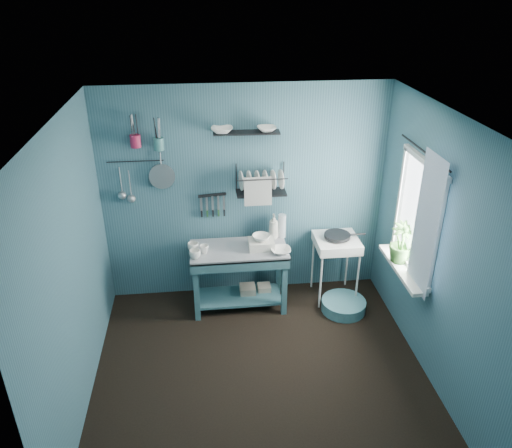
{
  "coord_description": "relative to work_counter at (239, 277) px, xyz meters",
  "views": [
    {
      "loc": [
        -0.46,
        -3.68,
        3.49
      ],
      "look_at": [
        0.05,
        0.85,
        1.2
      ],
      "focal_mm": 35.0,
      "sensor_mm": 36.0,
      "label": 1
    }
  ],
  "objects": [
    {
      "name": "utensil_cup_teal",
      "position": [
        -0.8,
        0.28,
        1.52
      ],
      "size": [
        0.11,
        0.11,
        0.13
      ],
      "primitive_type": "cylinder",
      "color": "#397675",
      "rests_on": "wall_back"
    },
    {
      "name": "mug_mid",
      "position": [
        -0.38,
        -0.06,
        0.43
      ],
      "size": [
        0.14,
        0.14,
        0.09
      ],
      "primitive_type": "imported",
      "rotation": [
        0.0,
        0.0,
        0.52
      ],
      "color": "white",
      "rests_on": "work_counter"
    },
    {
      "name": "floor_basin",
      "position": [
        1.19,
        -0.24,
        -0.32
      ],
      "size": [
        0.51,
        0.51,
        0.13
      ],
      "primitive_type": "cylinder",
      "color": "teal",
      "rests_on": "floor"
    },
    {
      "name": "window_glass",
      "position": [
        1.7,
        -0.69,
        1.02
      ],
      "size": [
        0.0,
        1.1,
        1.1
      ],
      "primitive_type": "plane",
      "rotation": [
        1.57,
        0.0,
        1.57
      ],
      "color": "white",
      "rests_on": "wall_right"
    },
    {
      "name": "floor",
      "position": [
        0.11,
        -1.14,
        -0.38
      ],
      "size": [
        3.2,
        3.2,
        0.0
      ],
      "primitive_type": "plane",
      "color": "black",
      "rests_on": "ground"
    },
    {
      "name": "soap_bottle",
      "position": [
        0.42,
        0.2,
        0.53
      ],
      "size": [
        0.11,
        0.12,
        0.3
      ],
      "primitive_type": "imported",
      "color": "silver",
      "rests_on": "work_counter"
    },
    {
      "name": "wall_back",
      "position": [
        0.11,
        0.36,
        0.87
      ],
      "size": [
        3.2,
        0.0,
        3.2
      ],
      "primitive_type": "plane",
      "rotation": [
        1.57,
        0.0,
        0.0
      ],
      "color": "#325A68",
      "rests_on": "ground"
    },
    {
      "name": "curtain_rod",
      "position": [
        1.65,
        -0.69,
        1.67
      ],
      "size": [
        0.02,
        1.05,
        0.02
      ],
      "primitive_type": "cylinder",
      "rotation": [
        1.57,
        0.0,
        0.0
      ],
      "color": "black",
      "rests_on": "wall_right"
    },
    {
      "name": "knife_strip",
      "position": [
        -0.26,
        0.33,
        0.9
      ],
      "size": [
        0.32,
        0.07,
        0.03
      ],
      "primitive_type": "cube",
      "rotation": [
        0.0,
        0.0,
        0.15
      ],
      "color": "black",
      "rests_on": "wall_back"
    },
    {
      "name": "colander",
      "position": [
        -0.79,
        0.31,
        1.15
      ],
      "size": [
        0.28,
        0.03,
        0.28
      ],
      "primitive_type": "cylinder",
      "rotation": [
        1.54,
        0.0,
        0.0
      ],
      "color": "#A3A7AB",
      "rests_on": "wall_back"
    },
    {
      "name": "curtain",
      "position": [
        1.63,
        -0.99,
        1.07
      ],
      "size": [
        0.0,
        1.35,
        1.35
      ],
      "primitive_type": "plane",
      "rotation": [
        1.57,
        0.0,
        1.57
      ],
      "color": "white",
      "rests_on": "wall_right"
    },
    {
      "name": "mug_left",
      "position": [
        -0.48,
        -0.16,
        0.43
      ],
      "size": [
        0.12,
        0.12,
        0.1
      ],
      "primitive_type": "imported",
      "color": "white",
      "rests_on": "work_counter"
    },
    {
      "name": "mug_right",
      "position": [
        -0.5,
        0.0,
        0.43
      ],
      "size": [
        0.17,
        0.17,
        0.1
      ],
      "primitive_type": "imported",
      "rotation": [
        0.0,
        0.0,
        1.05
      ],
      "color": "white",
      "rests_on": "work_counter"
    },
    {
      "name": "hook_rail",
      "position": [
        -1.06,
        0.33,
        1.33
      ],
      "size": [
        0.6,
        0.01,
        0.01
      ],
      "primitive_type": "cylinder",
      "rotation": [
        0.0,
        1.57,
        0.0
      ],
      "color": "black",
      "rests_on": "wall_back"
    },
    {
      "name": "work_counter",
      "position": [
        0.0,
        0.0,
        0.0
      ],
      "size": [
        1.14,
        0.69,
        0.76
      ],
      "primitive_type": "cube",
      "rotation": [
        0.0,
        0.0,
        -0.15
      ],
      "color": "#315E67",
      "rests_on": "floor"
    },
    {
      "name": "ladle_outer",
      "position": [
        -1.24,
        0.32,
        1.12
      ],
      "size": [
        0.01,
        0.01,
        0.3
      ],
      "primitive_type": "cylinder",
      "color": "#A3A7AB",
      "rests_on": "wall_back"
    },
    {
      "name": "storage_tin_large",
      "position": [
        0.1,
        0.05,
        -0.27
      ],
      "size": [
        0.18,
        0.18,
        0.22
      ],
      "primitive_type": "cube",
      "color": "gray",
      "rests_on": "floor"
    },
    {
      "name": "potted_plant",
      "position": [
        1.62,
        -0.57,
        0.67
      ],
      "size": [
        0.24,
        0.24,
        0.43
      ],
      "primitive_type": "imported",
      "rotation": [
        0.0,
        0.0,
        0.0
      ],
      "color": "#366628",
      "rests_on": "windowsill"
    },
    {
      "name": "hotplate_stand",
      "position": [
        1.14,
        0.06,
        0.01
      ],
      "size": [
        0.56,
        0.56,
        0.79
      ],
      "primitive_type": "cube",
      "rotation": [
        0.0,
        0.0,
        -0.16
      ],
      "color": "white",
      "rests_on": "floor"
    },
    {
      "name": "windowsill",
      "position": [
        1.61,
        -0.69,
        0.43
      ],
      "size": [
        0.16,
        0.95,
        0.04
      ],
      "primitive_type": "cube",
      "color": "white",
      "rests_on": "wall_right"
    },
    {
      "name": "ceiling",
      "position": [
        0.11,
        -1.14,
        2.12
      ],
      "size": [
        3.2,
        3.2,
        0.0
      ],
      "primitive_type": "plane",
      "rotation": [
        3.14,
        0.0,
        0.0
      ],
      "color": "silver",
      "rests_on": "ground"
    },
    {
      "name": "ladle_inner",
      "position": [
        -1.15,
        0.32,
        1.08
      ],
      "size": [
        0.01,
        0.01,
        0.3
      ],
      "primitive_type": "cylinder",
      "color": "#A3A7AB",
      "rests_on": "wall_back"
    },
    {
      "name": "shelf_bowl_left",
      "position": [
        -0.13,
        0.26,
        1.66
      ],
      "size": [
        0.25,
        0.25,
        0.06
      ],
      "primitive_type": "imported",
      "rotation": [
        0.0,
        0.0,
        -0.08
      ],
      "color": "white",
      "rests_on": "upper_shelf"
    },
    {
      "name": "counter_bowl",
      "position": [
        0.45,
        -0.15,
        0.41
      ],
      "size": [
        0.22,
        0.22,
        0.05
      ],
      "primitive_type": "imported",
      "color": "white",
      "rests_on": "work_counter"
    },
    {
      "name": "wash_tub",
      "position": [
        0.25,
        -0.02,
        0.43
      ],
      "size": [
        0.28,
        0.22,
        0.1
      ],
      "primitive_type": "cube",
      "color": "silver",
      "rests_on": "work_counter"
    },
    {
      "name": "storage_tin_small",
      "position": [
        0.3,
        0.08,
        -0.28
      ],
      "size": [
        0.15,
        0.15,
        0.2
      ],
      "primitive_type": "cube",
      "color": "gray",
      "rests_on": "floor"
    },
    {
      "name": "wall_front",
      "position": [
        0.11,
        -2.64,
        0.87
      ],
      "size": [
        3.2,
        0.0,
        3.2
      ],
      "primitive_type": "plane",
      "rotation": [
        -1.57,
        0.0,
        0.0
      ],
      "color": "#325A68",
      "rests_on": "ground"
    },
    {
      "name": "shelf_bowl_right",
      "position": [
        0.34,
        0.26,
        1.7
      ],
      "size": [
        0.2,
        0.2,
        0.05
      ],
      "primitive_type": "imported",
      "rotation": [
        0.0,
        0.0,
        0.02
      ],
      "color": "white",
      "rests_on": "upper_shelf"
    },
    {
      "name": "wall_left",
      "position": [
        -1.49,
        -1.14,
        0.87
      ],
      "size": [
        0.0,
        3.0,
        3.0
      ],
      "primitive_type": "plane",
      "rotation": [
        1.57,
        0.0,
        1.57
      ],
      "color": "#325A68",
      "rests_on": "ground"
    },
    {
      "name": "dish_rack",
      "position": [
        0.28,
        0.23,
        1.09
      ],
      "size": [
        0.55,
        0.24,
        0.32
      ],
      "primitive_type": "cube",
      "rotation": [
        0.0,
        0.0,
        0.0
      ],
      "color": "black",
      "rests_on": "wall_back"
    },
    {
      "name": "utensil_cup_magenta",
      "position": [
        -1.03,
        0.28,
        1.56
      ],
      "size": [
        0.11,
        0.11,
        0.13
      ],
      "primitive_type": "cylinder",
      "color": "#B52148",
      "rests_on": "wall_back"
    },
    {
      "name": "wall_right",
      "position": [
        1.71,
        -1.14,
        0.87
      ],
      "size": [
        0.0,
        3.0,
        3.0
      ],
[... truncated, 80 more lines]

